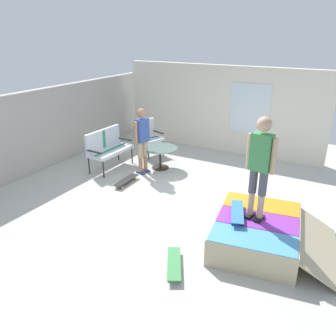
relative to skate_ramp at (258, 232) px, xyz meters
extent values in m
cube|color=beige|center=(0.56, 1.92, -0.29)|extent=(12.00, 12.00, 0.10)
cube|color=#ADA89E|center=(0.56, 5.92, 0.78)|extent=(9.00, 0.20, 2.03)
cube|color=silver|center=(4.36, 2.42, 1.00)|extent=(0.20, 6.00, 2.48)
cube|color=silver|center=(4.25, 1.52, 1.11)|extent=(0.03, 1.10, 1.40)
cube|color=tan|center=(0.00, 0.03, -0.01)|extent=(1.95, 1.59, 0.47)
cube|color=#4C99D8|center=(-0.59, -0.06, 0.23)|extent=(0.76, 1.37, 0.01)
cube|color=purple|center=(0.00, 0.03, 0.23)|extent=(0.76, 1.37, 0.01)
cube|color=orange|center=(0.58, 0.12, 0.23)|extent=(0.76, 1.37, 0.01)
cylinder|color=#B2B2B7|center=(-0.10, 0.66, 0.20)|extent=(1.68, 0.31, 0.05)
cube|color=tan|center=(0.14, -0.92, -0.03)|extent=(1.81, 0.92, 0.39)
cylinder|color=#2D2823|center=(0.94, 4.07, -0.02)|extent=(0.04, 0.04, 0.44)
cylinder|color=#2D2823|center=(2.11, 4.04, -0.02)|extent=(0.04, 0.04, 0.44)
cylinder|color=#2D2823|center=(0.95, 4.54, -0.02)|extent=(0.04, 0.04, 0.44)
cylinder|color=#2D2823|center=(2.12, 4.51, -0.02)|extent=(0.04, 0.04, 0.44)
cube|color=silver|center=(1.53, 4.29, 0.24)|extent=(1.26, 0.58, 0.08)
cube|color=#338C66|center=(1.53, 4.29, 0.28)|extent=(1.21, 0.13, 0.00)
cube|color=silver|center=(1.54, 4.53, 0.53)|extent=(1.25, 0.11, 0.50)
cube|color=#338C66|center=(1.54, 4.53, 0.53)|extent=(0.10, 0.09, 0.46)
cube|color=#2D2823|center=(0.93, 4.31, 0.40)|extent=(0.05, 0.47, 0.04)
cube|color=#2D2823|center=(2.14, 4.27, 0.40)|extent=(0.05, 0.47, 0.04)
cylinder|color=#2D2823|center=(2.57, 3.80, -0.02)|extent=(0.04, 0.04, 0.44)
cylinder|color=#2D2823|center=(3.08, 3.63, -0.02)|extent=(0.04, 0.04, 0.44)
cylinder|color=#2D2823|center=(2.72, 4.24, -0.02)|extent=(0.04, 0.04, 0.44)
cylinder|color=#2D2823|center=(3.23, 4.07, -0.02)|extent=(0.04, 0.04, 0.44)
cube|color=silver|center=(2.90, 3.93, 0.24)|extent=(0.76, 0.72, 0.08)
cube|color=#338C66|center=(2.90, 3.93, 0.28)|extent=(0.58, 0.28, 0.00)
cube|color=silver|center=(2.98, 4.16, 0.53)|extent=(0.61, 0.27, 0.50)
cube|color=#338C66|center=(2.98, 4.16, 0.53)|extent=(0.12, 0.11, 0.46)
cube|color=#2D2823|center=(2.63, 4.03, 0.40)|extent=(0.19, 0.46, 0.04)
cube|color=#2D2823|center=(3.18, 3.84, 0.40)|extent=(0.19, 0.46, 0.04)
cylinder|color=#2D2823|center=(2.16, 3.17, 0.04)|extent=(0.06, 0.06, 0.55)
cylinder|color=#2D2823|center=(2.16, 3.17, -0.22)|extent=(0.44, 0.44, 0.03)
cylinder|color=slate|center=(2.16, 3.17, 0.32)|extent=(0.90, 0.90, 0.02)
cube|color=navy|center=(1.61, 3.43, -0.21)|extent=(0.16, 0.26, 0.05)
cylinder|color=#9E7051|center=(1.61, 3.43, 0.01)|extent=(0.10, 0.10, 0.39)
cylinder|color=tan|center=(1.61, 3.43, 0.40)|extent=(0.13, 0.13, 0.39)
cube|color=navy|center=(1.78, 3.39, -0.21)|extent=(0.16, 0.26, 0.05)
cylinder|color=#9E7051|center=(1.78, 3.39, 0.01)|extent=(0.10, 0.10, 0.39)
cylinder|color=tan|center=(1.78, 3.39, 0.40)|extent=(0.13, 0.13, 0.39)
cube|color=#334C99|center=(1.70, 3.41, 0.88)|extent=(0.35, 0.25, 0.58)
sphere|color=#9E7051|center=(1.70, 3.41, 1.30)|extent=(0.22, 0.22, 0.22)
cylinder|color=#9E7051|center=(1.50, 3.45, 0.86)|extent=(0.08, 0.08, 0.55)
cylinder|color=#9E7051|center=(1.89, 3.37, 0.86)|extent=(0.08, 0.08, 0.55)
cube|color=black|center=(0.02, 0.18, 0.26)|extent=(0.26, 0.15, 0.05)
cylinder|color=tan|center=(0.02, 0.18, 0.49)|extent=(0.10, 0.10, 0.40)
cylinder|color=#4C4C51|center=(0.02, 0.18, 0.90)|extent=(0.13, 0.13, 0.40)
cube|color=black|center=(-0.01, 0.01, 0.26)|extent=(0.26, 0.15, 0.05)
cylinder|color=tan|center=(-0.01, 0.01, 0.49)|extent=(0.10, 0.10, 0.40)
cylinder|color=#4C4C51|center=(-0.01, 0.01, 0.90)|extent=(0.13, 0.13, 0.40)
cube|color=#3F8C4C|center=(0.01, 0.09, 1.40)|extent=(0.23, 0.35, 0.60)
sphere|color=tan|center=(0.01, 0.09, 1.84)|extent=(0.23, 0.23, 0.23)
cylinder|color=tan|center=(0.04, 0.29, 1.38)|extent=(0.08, 0.08, 0.57)
cylinder|color=tan|center=(-0.03, -0.10, 1.38)|extent=(0.08, 0.08, 0.57)
cube|color=black|center=(0.93, 3.39, -0.14)|extent=(0.80, 0.22, 0.02)
cylinder|color=gold|center=(1.21, 3.32, -0.21)|extent=(0.06, 0.03, 0.06)
cylinder|color=gold|center=(1.21, 3.48, -0.21)|extent=(0.06, 0.03, 0.06)
cylinder|color=gold|center=(0.65, 3.30, -0.21)|extent=(0.06, 0.03, 0.06)
cylinder|color=gold|center=(0.65, 3.46, -0.21)|extent=(0.06, 0.03, 0.06)
cube|color=#3F8C4C|center=(-1.24, 0.93, -0.14)|extent=(0.80, 0.56, 0.02)
cylinder|color=#333333|center=(-0.96, 0.99, -0.21)|extent=(0.06, 0.05, 0.06)
cylinder|color=#333333|center=(-1.03, 1.13, -0.21)|extent=(0.06, 0.05, 0.06)
cylinder|color=#333333|center=(-1.45, 0.73, -0.21)|extent=(0.06, 0.05, 0.06)
cylinder|color=#333333|center=(-1.53, 0.87, -0.21)|extent=(0.06, 0.05, 0.06)
cube|color=#3372B2|center=(-0.07, 0.36, 0.33)|extent=(0.82, 0.45, 0.01)
cylinder|color=#333333|center=(0.22, 0.38, 0.27)|extent=(0.06, 0.05, 0.06)
cylinder|color=#333333|center=(0.17, 0.53, 0.27)|extent=(0.06, 0.05, 0.06)
cylinder|color=#333333|center=(-0.31, 0.19, 0.27)|extent=(0.06, 0.05, 0.06)
cylinder|color=#333333|center=(-0.36, 0.35, 0.27)|extent=(0.06, 0.05, 0.06)
camera|label=1|loc=(-4.98, -1.06, 3.13)|focal=36.30mm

